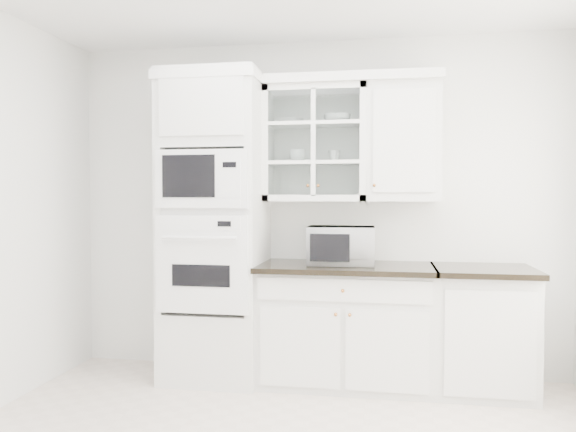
# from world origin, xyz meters

# --- Properties ---
(room_shell) EXTENTS (4.00, 3.50, 2.70)m
(room_shell) POSITION_xyz_m (0.00, 0.43, 1.78)
(room_shell) COLOR white
(room_shell) RESTS_ON ground
(oven_column) EXTENTS (0.76, 0.68, 2.40)m
(oven_column) POSITION_xyz_m (-0.75, 1.42, 1.20)
(oven_column) COLOR silver
(oven_column) RESTS_ON ground
(base_cabinet_run) EXTENTS (1.32, 0.67, 0.92)m
(base_cabinet_run) POSITION_xyz_m (0.28, 1.45, 0.46)
(base_cabinet_run) COLOR silver
(base_cabinet_run) RESTS_ON ground
(extra_base_cabinet) EXTENTS (0.72, 0.67, 0.92)m
(extra_base_cabinet) POSITION_xyz_m (1.28, 1.45, 0.46)
(extra_base_cabinet) COLOR silver
(extra_base_cabinet) RESTS_ON ground
(upper_cabinet_glass) EXTENTS (0.80, 0.33, 0.90)m
(upper_cabinet_glass) POSITION_xyz_m (0.03, 1.58, 1.85)
(upper_cabinet_glass) COLOR silver
(upper_cabinet_glass) RESTS_ON room_shell
(upper_cabinet_solid) EXTENTS (0.55, 0.33, 0.90)m
(upper_cabinet_solid) POSITION_xyz_m (0.71, 1.58, 1.85)
(upper_cabinet_solid) COLOR silver
(upper_cabinet_solid) RESTS_ON room_shell
(crown_molding) EXTENTS (2.14, 0.38, 0.07)m
(crown_molding) POSITION_xyz_m (-0.07, 1.56, 2.33)
(crown_molding) COLOR white
(crown_molding) RESTS_ON room_shell
(countertop_microwave) EXTENTS (0.51, 0.43, 0.29)m
(countertop_microwave) POSITION_xyz_m (0.24, 1.44, 1.06)
(countertop_microwave) COLOR white
(countertop_microwave) RESTS_ON base_cabinet_run
(bowl_a) EXTENTS (0.24, 0.24, 0.05)m
(bowl_a) POSITION_xyz_m (-0.18, 1.60, 2.03)
(bowl_a) COLOR white
(bowl_a) RESTS_ON upper_cabinet_glass
(bowl_b) EXTENTS (0.26, 0.26, 0.07)m
(bowl_b) POSITION_xyz_m (0.20, 1.57, 2.04)
(bowl_b) COLOR white
(bowl_b) RESTS_ON upper_cabinet_glass
(cup_a) EXTENTS (0.14, 0.14, 0.10)m
(cup_a) POSITION_xyz_m (-0.12, 1.58, 1.76)
(cup_a) COLOR white
(cup_a) RESTS_ON upper_cabinet_glass
(cup_b) EXTENTS (0.12, 0.12, 0.09)m
(cup_b) POSITION_xyz_m (0.17, 1.59, 1.75)
(cup_b) COLOR white
(cup_b) RESTS_ON upper_cabinet_glass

